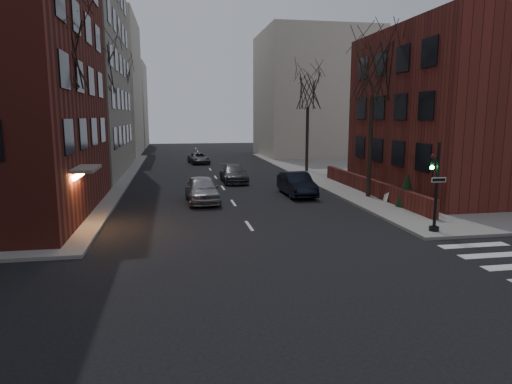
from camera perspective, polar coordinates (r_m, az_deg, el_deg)
ground at (r=11.30m, az=9.62°, el=-18.62°), size 160.00×160.00×0.00m
sidewalk_far_right at (r=51.30m, az=29.23°, el=2.47°), size 44.00×44.00×0.15m
building_left_tan at (r=46.22m, az=-28.70°, el=19.26°), size 18.00×18.00×28.00m
building_right_brick at (r=34.69m, az=25.35°, el=8.95°), size 12.00×14.00×11.00m
low_wall_right at (r=31.45m, az=13.95°, el=0.73°), size 0.35×16.00×1.00m
building_distant_la at (r=65.47m, az=-20.78°, el=12.16°), size 14.00×16.00×18.00m
building_distant_ra at (r=62.22m, az=7.28°, el=11.94°), size 14.00×14.00×16.00m
building_distant_lb at (r=81.91m, az=-17.13°, el=10.30°), size 10.00×12.00×14.00m
traffic_signal at (r=21.88m, az=21.48°, el=-0.07°), size 0.76×0.44×4.00m
tree_left_a at (r=24.15m, az=-23.79°, el=16.28°), size 4.18×4.18×10.26m
tree_left_b at (r=35.92m, az=-19.28°, el=14.78°), size 4.40×4.40×10.80m
tree_left_c at (r=49.70m, az=-16.69°, el=12.28°), size 3.96×3.96×9.72m
tree_right_a at (r=30.10m, az=14.43°, el=14.43°), size 3.96×3.96×9.72m
tree_right_b at (r=43.19m, az=6.52°, el=12.50°), size 3.74×3.74×9.18m
streetlamp_near at (r=31.71m, az=-18.86°, el=7.09°), size 0.36×0.36×6.28m
streetlamp_far at (r=51.57m, az=-15.57°, el=8.00°), size 0.36×0.36×6.28m
parked_sedan at (r=30.66m, az=5.10°, el=1.00°), size 1.74×4.76×1.56m
car_lane_silver at (r=28.35m, az=-6.77°, el=0.33°), size 2.12×4.83×1.62m
car_lane_gray at (r=36.70m, az=-2.81°, el=2.30°), size 1.99×4.78×1.38m
car_lane_far at (r=51.43m, az=-7.16°, el=4.21°), size 2.54×4.54×1.20m
sandwich_board at (r=28.82m, az=16.36°, el=-0.22°), size 0.47×0.62×0.94m
evergreen_shrub at (r=27.44m, az=18.34°, el=0.33°), size 1.55×1.55×2.00m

